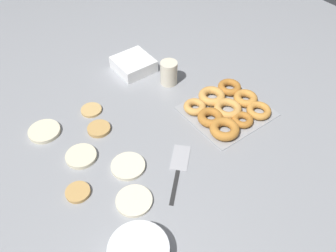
{
  "coord_description": "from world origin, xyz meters",
  "views": [
    {
      "loc": [
        -0.78,
        0.41,
        0.98
      ],
      "look_at": [
        -0.04,
        -0.14,
        0.04
      ],
      "focal_mm": 38.0,
      "sensor_mm": 36.0,
      "label": 1
    }
  ],
  "objects_px": {
    "pancake_0": "(128,166)",
    "container_stack": "(134,64)",
    "pancake_3": "(44,131)",
    "paper_cup": "(169,73)",
    "pancake_5": "(91,110)",
    "pancake_4": "(134,201)",
    "pancake_6": "(78,192)",
    "pancake_1": "(81,156)",
    "pancake_2": "(99,129)",
    "donut_tray": "(226,108)",
    "spatula": "(179,164)"
  },
  "relations": [
    {
      "from": "pancake_6",
      "to": "paper_cup",
      "type": "relative_size",
      "value": 0.78
    },
    {
      "from": "pancake_1",
      "to": "pancake_6",
      "type": "bearing_deg",
      "value": 149.03
    },
    {
      "from": "pancake_0",
      "to": "spatula",
      "type": "distance_m",
      "value": 0.18
    },
    {
      "from": "pancake_5",
      "to": "pancake_1",
      "type": "bearing_deg",
      "value": 143.67
    },
    {
      "from": "container_stack",
      "to": "pancake_5",
      "type": "bearing_deg",
      "value": 114.6
    },
    {
      "from": "pancake_0",
      "to": "pancake_6",
      "type": "height_order",
      "value": "same"
    },
    {
      "from": "pancake_3",
      "to": "spatula",
      "type": "xyz_separation_m",
      "value": [
        -0.42,
        -0.32,
        -0.0
      ]
    },
    {
      "from": "pancake_6",
      "to": "spatula",
      "type": "xyz_separation_m",
      "value": [
        -0.1,
        -0.34,
        -0.0
      ]
    },
    {
      "from": "pancake_2",
      "to": "donut_tray",
      "type": "relative_size",
      "value": 0.28
    },
    {
      "from": "donut_tray",
      "to": "paper_cup",
      "type": "bearing_deg",
      "value": 14.22
    },
    {
      "from": "paper_cup",
      "to": "pancake_4",
      "type": "bearing_deg",
      "value": 133.0
    },
    {
      "from": "pancake_3",
      "to": "paper_cup",
      "type": "bearing_deg",
      "value": -93.91
    },
    {
      "from": "pancake_4",
      "to": "paper_cup",
      "type": "xyz_separation_m",
      "value": [
        0.42,
        -0.45,
        0.05
      ]
    },
    {
      "from": "pancake_2",
      "to": "pancake_4",
      "type": "bearing_deg",
      "value": 169.61
    },
    {
      "from": "pancake_2",
      "to": "paper_cup",
      "type": "bearing_deg",
      "value": -79.41
    },
    {
      "from": "pancake_2",
      "to": "pancake_6",
      "type": "height_order",
      "value": "pancake_2"
    },
    {
      "from": "pancake_2",
      "to": "paper_cup",
      "type": "relative_size",
      "value": 0.84
    },
    {
      "from": "spatula",
      "to": "pancake_1",
      "type": "bearing_deg",
      "value": 95.22
    },
    {
      "from": "pancake_0",
      "to": "container_stack",
      "type": "distance_m",
      "value": 0.56
    },
    {
      "from": "pancake_0",
      "to": "spatula",
      "type": "bearing_deg",
      "value": -121.99
    },
    {
      "from": "pancake_3",
      "to": "pancake_0",
      "type": "bearing_deg",
      "value": -153.01
    },
    {
      "from": "pancake_5",
      "to": "pancake_6",
      "type": "bearing_deg",
      "value": 145.73
    },
    {
      "from": "pancake_3",
      "to": "spatula",
      "type": "distance_m",
      "value": 0.53
    },
    {
      "from": "pancake_3",
      "to": "pancake_5",
      "type": "xyz_separation_m",
      "value": [
        0.0,
        -0.2,
        -0.0
      ]
    },
    {
      "from": "pancake_5",
      "to": "donut_tray",
      "type": "distance_m",
      "value": 0.54
    },
    {
      "from": "pancake_3",
      "to": "pancake_4",
      "type": "distance_m",
      "value": 0.47
    },
    {
      "from": "spatula",
      "to": "pancake_5",
      "type": "bearing_deg",
      "value": 62.21
    },
    {
      "from": "pancake_0",
      "to": "pancake_5",
      "type": "bearing_deg",
      "value": -5.55
    },
    {
      "from": "pancake_4",
      "to": "pancake_6",
      "type": "relative_size",
      "value": 1.45
    },
    {
      "from": "pancake_2",
      "to": "paper_cup",
      "type": "height_order",
      "value": "paper_cup"
    },
    {
      "from": "pancake_5",
      "to": "pancake_6",
      "type": "relative_size",
      "value": 1.02
    },
    {
      "from": "pancake_4",
      "to": "container_stack",
      "type": "relative_size",
      "value": 0.74
    },
    {
      "from": "pancake_4",
      "to": "container_stack",
      "type": "bearing_deg",
      "value": -32.62
    },
    {
      "from": "pancake_0",
      "to": "donut_tray",
      "type": "bearing_deg",
      "value": -89.49
    },
    {
      "from": "pancake_2",
      "to": "container_stack",
      "type": "distance_m",
      "value": 0.4
    },
    {
      "from": "pancake_4",
      "to": "pancake_5",
      "type": "bearing_deg",
      "value": -11.12
    },
    {
      "from": "paper_cup",
      "to": "spatula",
      "type": "relative_size",
      "value": 0.5
    },
    {
      "from": "spatula",
      "to": "pancake_3",
      "type": "bearing_deg",
      "value": 83.52
    },
    {
      "from": "pancake_3",
      "to": "paper_cup",
      "type": "height_order",
      "value": "paper_cup"
    },
    {
      "from": "pancake_6",
      "to": "pancake_0",
      "type": "bearing_deg",
      "value": -92.13
    },
    {
      "from": "donut_tray",
      "to": "pancake_4",
      "type": "bearing_deg",
      "value": 104.29
    },
    {
      "from": "pancake_2",
      "to": "donut_tray",
      "type": "bearing_deg",
      "value": -115.04
    },
    {
      "from": "pancake_3",
      "to": "pancake_4",
      "type": "xyz_separation_m",
      "value": [
        -0.45,
        -0.11,
        -0.0
      ]
    },
    {
      "from": "pancake_4",
      "to": "pancake_6",
      "type": "distance_m",
      "value": 0.19
    },
    {
      "from": "pancake_3",
      "to": "paper_cup",
      "type": "relative_size",
      "value": 1.14
    },
    {
      "from": "pancake_1",
      "to": "pancake_3",
      "type": "relative_size",
      "value": 0.92
    },
    {
      "from": "pancake_2",
      "to": "pancake_4",
      "type": "height_order",
      "value": "pancake_2"
    },
    {
      "from": "pancake_2",
      "to": "container_stack",
      "type": "xyz_separation_m",
      "value": [
        0.24,
        -0.31,
        0.02
      ]
    },
    {
      "from": "pancake_2",
      "to": "pancake_3",
      "type": "bearing_deg",
      "value": 57.45
    },
    {
      "from": "pancake_3",
      "to": "container_stack",
      "type": "distance_m",
      "value": 0.5
    }
  ]
}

